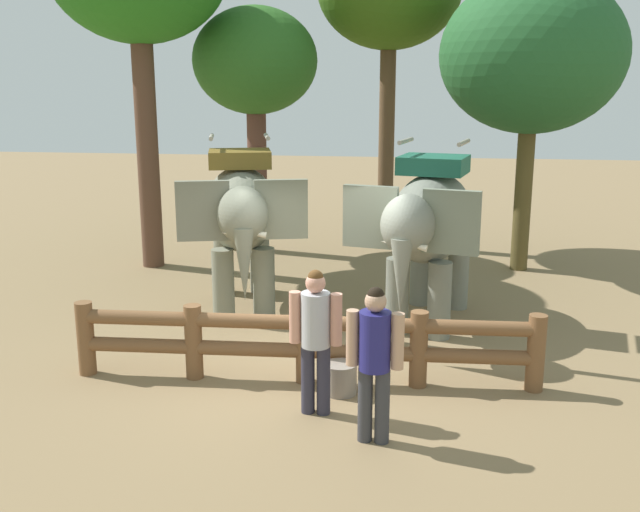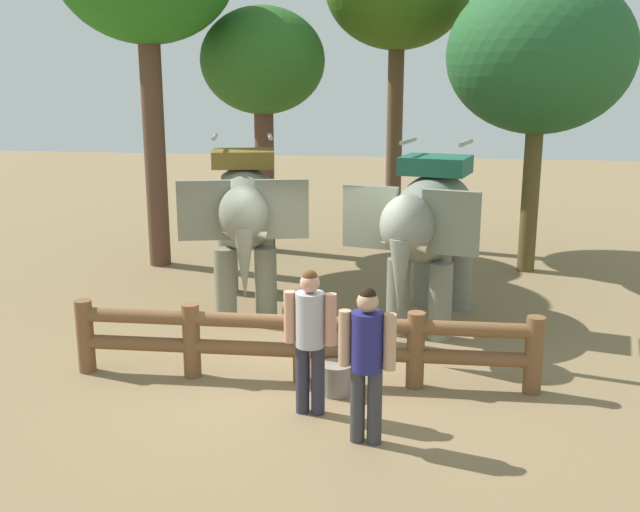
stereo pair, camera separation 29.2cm
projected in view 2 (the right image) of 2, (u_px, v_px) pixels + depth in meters
The scene contains 9 objects.
ground_plane at pixel (305, 374), 10.29m from camera, with size 60.00×60.00×0.00m, color olive.
log_fence at pixel (301, 340), 9.90m from camera, with size 6.38×0.50×1.05m.
elephant_near_left at pixel (244, 214), 12.85m from camera, with size 2.37×3.70×3.10m.
elephant_center at pixel (430, 224), 11.97m from camera, with size 2.28×3.68×3.08m.
tourist_woman_in_black at pixel (310, 332), 8.85m from camera, with size 0.65×0.37×1.84m.
tourist_man_in_blue at pixel (367, 354), 8.12m from camera, with size 0.65×0.39×1.84m.
tree_far_left at pixel (540, 56), 14.83m from camera, with size 3.78×3.78×6.14m.
tree_deep_back at pixel (263, 65), 16.76m from camera, with size 2.86×2.86×5.67m.
feed_bucket at pixel (336, 379), 9.62m from camera, with size 0.44×0.44×0.41m.
Camera 2 is at (1.75, -9.46, 4.03)m, focal length 41.07 mm.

